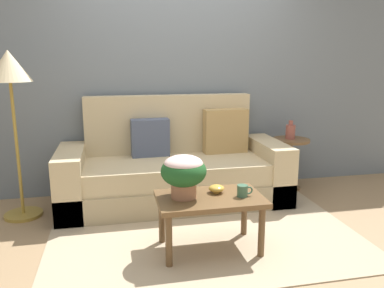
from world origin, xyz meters
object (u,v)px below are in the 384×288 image
coffee_table (210,205)px  snack_bowl (216,188)px  potted_plant (184,171)px  table_vase (290,131)px  couch (175,171)px  side_table (290,155)px  floor_lamp (10,81)px  coffee_mug (243,191)px

coffee_table → snack_bowl: (0.07, 0.07, 0.10)m
potted_plant → snack_bowl: potted_plant is taller
potted_plant → table_vase: table_vase is taller
couch → side_table: size_ratio=3.90×
potted_plant → table_vase: size_ratio=1.65×
coffee_table → side_table: size_ratio=1.38×
table_vase → floor_lamp: bearing=-175.7°
couch → potted_plant: 1.14m
potted_plant → couch: bearing=84.2°
floor_lamp → table_vase: 2.89m
floor_lamp → coffee_mug: 2.25m
floor_lamp → table_vase: size_ratio=7.41×
side_table → table_vase: (-0.01, 0.01, 0.27)m
floor_lamp → coffee_mug: bearing=-30.3°
coffee_table → snack_bowl: snack_bowl is taller
potted_plant → coffee_mug: size_ratio=2.76×
couch → floor_lamp: bearing=-176.0°
side_table → coffee_mug: 1.62m
side_table → floor_lamp: floor_lamp is taller
side_table → snack_bowl: 1.65m
snack_bowl → table_vase: bearing=44.4°
potted_plant → table_vase: (1.45, 1.20, 0.03)m
coffee_table → coffee_mug: (0.24, -0.05, 0.11)m
coffee_table → potted_plant: bearing=172.7°
couch → coffee_table: (0.09, -1.11, 0.05)m
snack_bowl → couch: bearing=98.6°
couch → table_vase: size_ratio=10.98×
coffee_mug → snack_bowl: bearing=145.2°
snack_bowl → table_vase: size_ratio=0.59×
couch → coffee_table: size_ratio=2.83×
table_vase → potted_plant: bearing=-140.3°
floor_lamp → coffee_mug: (1.81, -1.06, -0.79)m
coffee_table → floor_lamp: floor_lamp is taller
potted_plant → side_table: bearing=39.2°
coffee_table → floor_lamp: 2.07m
snack_bowl → coffee_table: bearing=-134.5°
couch → table_vase: 1.38m
side_table → couch: bearing=-175.8°
potted_plant → table_vase: bearing=39.7°
coffee_table → snack_bowl: bearing=45.5°
coffee_table → side_table: (1.25, 1.21, 0.03)m
floor_lamp → coffee_mug: floor_lamp is taller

